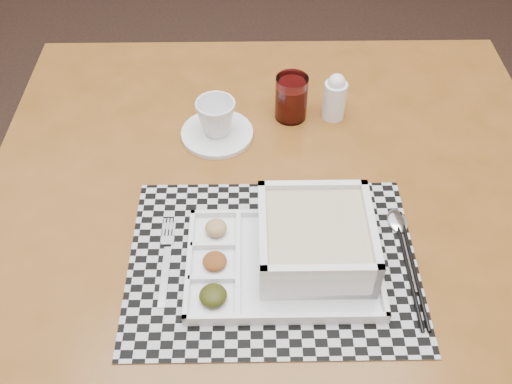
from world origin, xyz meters
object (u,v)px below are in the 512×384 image
Objects in this scene: dining_table at (276,238)px; serving_tray at (305,246)px; creamer_bottle at (335,97)px; cup at (216,117)px; juice_glass at (291,99)px.

dining_table is 0.17m from serving_tray.
serving_tray is 0.39m from creamer_bottle.
dining_table is 14.56× the size of cup.
serving_tray is 3.38× the size of juice_glass.
juice_glass is at bearing -1.38° from cup.
creamer_bottle is (0.15, 0.26, 0.14)m from dining_table.
cup is 0.77× the size of creamer_bottle.
creamer_bottle is (0.09, -0.01, 0.01)m from juice_glass.
dining_table is 0.33m from creamer_bottle.
juice_glass is at bearing 175.78° from creamer_bottle.
juice_glass is (0.02, 0.38, 0.01)m from serving_tray.
creamer_bottle is (0.11, 0.38, 0.01)m from serving_tray.
creamer_bottle is at bearing 72.98° from serving_tray.
cup is 0.25m from creamer_bottle.
creamer_bottle reaches higher than serving_tray.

